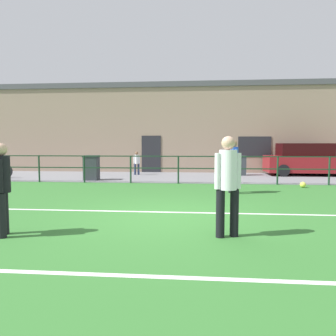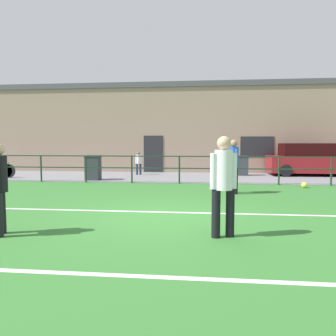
% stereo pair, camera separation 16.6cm
% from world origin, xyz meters
% --- Properties ---
extents(ground, '(60.00, 44.00, 0.04)m').
position_xyz_m(ground, '(0.00, 0.00, -0.02)').
color(ground, '#33702D').
extents(field_line_touchline, '(36.00, 0.11, 0.00)m').
position_xyz_m(field_line_touchline, '(0.00, 0.40, 0.00)').
color(field_line_touchline, white).
rests_on(field_line_touchline, ground).
extents(field_line_hash, '(36.00, 0.11, 0.00)m').
position_xyz_m(field_line_hash, '(0.00, -3.35, 0.00)').
color(field_line_hash, white).
rests_on(field_line_hash, ground).
extents(pavement_strip, '(48.00, 5.00, 0.02)m').
position_xyz_m(pavement_strip, '(0.00, 8.50, 0.01)').
color(pavement_strip, slate).
rests_on(pavement_strip, ground).
extents(perimeter_fence, '(36.07, 0.07, 1.15)m').
position_xyz_m(perimeter_fence, '(0.00, 6.00, 0.75)').
color(perimeter_fence, '#193823').
rests_on(perimeter_fence, ground).
extents(clubhouse_facade, '(28.00, 2.56, 5.13)m').
position_xyz_m(clubhouse_facade, '(0.00, 12.20, 2.57)').
color(clubhouse_facade, gray).
rests_on(clubhouse_facade, ground).
extents(player_goalkeeper, '(0.29, 0.43, 1.66)m').
position_xyz_m(player_goalkeeper, '(-2.68, -1.84, 0.94)').
color(player_goalkeeper, black).
rests_on(player_goalkeeper, ground).
extents(player_striker, '(0.31, 0.45, 1.78)m').
position_xyz_m(player_striker, '(1.96, 3.54, 1.01)').
color(player_striker, black).
rests_on(player_striker, ground).
extents(player_winger, '(0.47, 0.31, 1.78)m').
position_xyz_m(player_winger, '(1.30, -1.53, 1.01)').
color(player_winger, black).
rests_on(player_winger, ground).
extents(soccer_ball_match, '(0.22, 0.22, 0.22)m').
position_xyz_m(soccer_ball_match, '(4.74, 5.18, 0.11)').
color(soccer_ball_match, '#E5E04C').
rests_on(soccer_ball_match, ground).
extents(spectator_child, '(0.33, 0.21, 1.21)m').
position_xyz_m(spectator_child, '(-2.37, 9.34, 0.71)').
color(spectator_child, '#232D4C').
rests_on(spectator_child, pavement_strip).
extents(parked_car_red, '(4.27, 1.86, 1.65)m').
position_xyz_m(parked_car_red, '(6.43, 9.91, 0.80)').
color(parked_car_red, maroon).
rests_on(parked_car_red, pavement_strip).
extents(trash_bin_0, '(0.66, 0.56, 1.11)m').
position_xyz_m(trash_bin_0, '(-3.95, 6.77, 0.58)').
color(trash_bin_0, '#33383D').
rests_on(trash_bin_0, pavement_strip).
extents(trash_bin_1, '(0.54, 0.46, 1.01)m').
position_xyz_m(trash_bin_1, '(3.01, 9.53, 0.53)').
color(trash_bin_1, '#33383D').
rests_on(trash_bin_1, pavement_strip).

